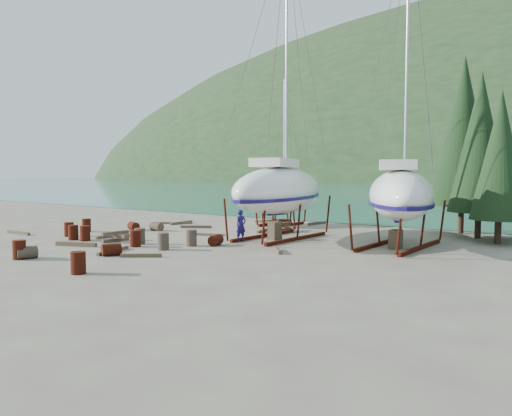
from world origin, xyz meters
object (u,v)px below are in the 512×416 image
Objects in this scene: worker at (241,226)px; large_sailboat_near at (280,189)px; small_sailboat_shore at (281,202)px; large_sailboat_far at (400,194)px.

large_sailboat_near is at bearing -9.23° from worker.
worker is (-1.05, -2.46, -2.04)m from large_sailboat_near.
small_sailboat_shore is at bearing 33.67° from worker.
large_sailboat_far is (7.06, 0.80, -0.12)m from large_sailboat_near.
large_sailboat_near reaches higher than small_sailboat_shore.
worker is at bearing 178.49° from large_sailboat_far.
small_sailboat_shore is (-11.29, 5.62, -1.04)m from large_sailboat_far.
large_sailboat_near is 7.11m from large_sailboat_far.
large_sailboat_far is at bearing -7.88° from small_sailboat_shore.
large_sailboat_near is 3.36m from worker.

